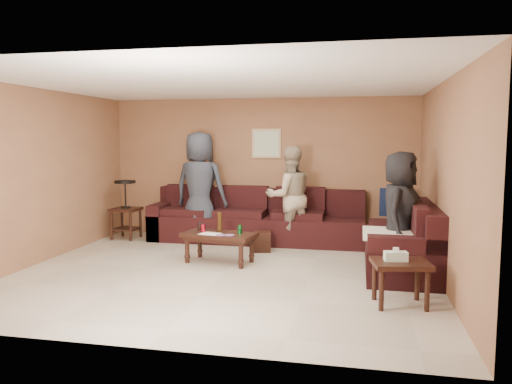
# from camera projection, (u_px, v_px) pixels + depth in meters

# --- Properties ---
(room) EXTENTS (5.60, 5.50, 2.50)m
(room) POSITION_uv_depth(u_px,v_px,m) (224.00, 148.00, 6.51)
(room) COLOR beige
(room) RESTS_ON ground
(sectional_sofa) EXTENTS (4.65, 2.90, 0.97)m
(sectional_sofa) POSITION_uv_depth(u_px,v_px,m) (299.00, 230.00, 7.96)
(sectional_sofa) COLOR black
(sectional_sofa) RESTS_ON ground
(coffee_table) EXTENTS (1.12, 0.70, 0.71)m
(coffee_table) POSITION_uv_depth(u_px,v_px,m) (219.00, 237.00, 7.18)
(coffee_table) COLOR black
(coffee_table) RESTS_ON ground
(end_table_left) EXTENTS (0.48, 0.48, 1.05)m
(end_table_left) POSITION_uv_depth(u_px,v_px,m) (126.00, 208.00, 8.87)
(end_table_left) COLOR black
(end_table_left) RESTS_ON ground
(side_table_right) EXTENTS (0.66, 0.57, 0.63)m
(side_table_right) POSITION_uv_depth(u_px,v_px,m) (400.00, 267.00, 5.32)
(side_table_right) COLOR black
(side_table_right) RESTS_ON ground
(waste_bin) EXTENTS (0.31, 0.31, 0.32)m
(waste_bin) POSITION_uv_depth(u_px,v_px,m) (262.00, 241.00, 7.91)
(waste_bin) COLOR black
(waste_bin) RESTS_ON ground
(wall_art) EXTENTS (0.52, 0.04, 0.52)m
(wall_art) POSITION_uv_depth(u_px,v_px,m) (266.00, 143.00, 8.90)
(wall_art) COLOR tan
(wall_art) RESTS_ON ground
(person_left) EXTENTS (1.00, 0.72, 1.90)m
(person_left) POSITION_uv_depth(u_px,v_px,m) (200.00, 187.00, 8.62)
(person_left) COLOR #2C323E
(person_left) RESTS_ON ground
(person_middle) EXTENTS (1.00, 0.91, 1.66)m
(person_middle) POSITION_uv_depth(u_px,v_px,m) (290.00, 196.00, 8.24)
(person_middle) COLOR tan
(person_middle) RESTS_ON ground
(person_right) EXTENTS (0.73, 0.91, 1.62)m
(person_right) POSITION_uv_depth(u_px,v_px,m) (400.00, 213.00, 6.54)
(person_right) COLOR black
(person_right) RESTS_ON ground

